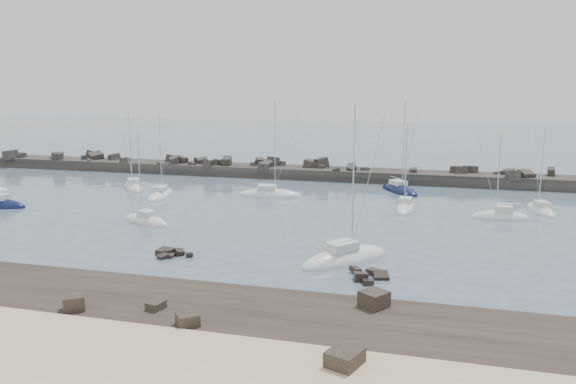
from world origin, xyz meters
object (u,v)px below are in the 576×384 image
object	(u,v)px
sailboat_9	(501,217)
sailboat_10	(540,211)
sailboat_4	(270,195)
sailboat_8	(399,191)
sailboat_3	(161,196)
sailboat_7	(345,259)
sailboat_6	(405,209)
sailboat_1	(133,188)
sailboat_5	(145,221)

from	to	relation	value
sailboat_9	sailboat_10	size ratio (longest dim) A/B	0.96
sailboat_4	sailboat_8	size ratio (longest dim) A/B	1.00
sailboat_3	sailboat_4	bearing A→B (deg)	16.61
sailboat_7	sailboat_10	bearing A→B (deg)	52.16
sailboat_3	sailboat_6	size ratio (longest dim) A/B	1.11
sailboat_6	sailboat_10	xyz separation A→B (m)	(16.66, 3.12, -0.00)
sailboat_9	sailboat_10	xyz separation A→B (m)	(5.22, 5.17, -0.01)
sailboat_3	sailboat_8	world-z (taller)	sailboat_8
sailboat_3	sailboat_10	world-z (taller)	sailboat_3
sailboat_6	sailboat_3	bearing A→B (deg)	-179.38
sailboat_6	sailboat_7	world-z (taller)	sailboat_7
sailboat_3	sailboat_7	size ratio (longest dim) A/B	0.86
sailboat_3	sailboat_9	bearing A→B (deg)	-2.08
sailboat_9	sailboat_6	bearing A→B (deg)	169.86
sailboat_1	sailboat_7	size ratio (longest dim) A/B	0.83
sailboat_4	sailboat_7	xyz separation A→B (m)	(15.54, -27.53, 0.03)
sailboat_8	sailboat_9	world-z (taller)	sailboat_8
sailboat_10	sailboat_8	bearing A→B (deg)	152.77
sailboat_5	sailboat_8	xyz separation A→B (m)	(27.31, 27.53, 0.00)
sailboat_3	sailboat_7	xyz separation A→B (m)	(30.65, -23.02, 0.02)
sailboat_7	sailboat_9	bearing A→B (deg)	54.23
sailboat_1	sailboat_4	bearing A→B (deg)	-0.48
sailboat_5	sailboat_8	size ratio (longest dim) A/B	0.80
sailboat_5	sailboat_10	distance (m)	49.04
sailboat_5	sailboat_10	size ratio (longest dim) A/B	1.00
sailboat_6	sailboat_9	bearing A→B (deg)	-10.14
sailboat_7	sailboat_10	xyz separation A→B (m)	(20.60, 26.52, -0.02)
sailboat_4	sailboat_5	distance (m)	21.34
sailboat_1	sailboat_9	world-z (taller)	sailboat_1
sailboat_1	sailboat_6	world-z (taller)	sailboat_1
sailboat_1	sailboat_5	bearing A→B (deg)	-56.43
sailboat_6	sailboat_10	bearing A→B (deg)	10.60
sailboat_1	sailboat_6	bearing A→B (deg)	-5.91
sailboat_9	sailboat_5	bearing A→B (deg)	-162.17
sailboat_7	sailboat_10	size ratio (longest dim) A/B	1.33
sailboat_5	sailboat_8	world-z (taller)	sailboat_8
sailboat_7	sailboat_1	bearing A→B (deg)	143.74
sailboat_9	sailboat_4	bearing A→B (deg)	168.70
sailboat_1	sailboat_6	xyz separation A→B (m)	(41.73, -4.32, -0.01)
sailboat_5	sailboat_7	xyz separation A→B (m)	(24.96, -8.38, 0.02)
sailboat_1	sailboat_4	size ratio (longest dim) A/B	0.88
sailboat_4	sailboat_6	size ratio (longest dim) A/B	1.21
sailboat_8	sailboat_10	world-z (taller)	sailboat_8
sailboat_1	sailboat_10	world-z (taller)	sailboat_1
sailboat_3	sailboat_10	size ratio (longest dim) A/B	1.15
sailboat_7	sailboat_8	world-z (taller)	sailboat_7
sailboat_5	sailboat_6	distance (m)	32.57
sailboat_10	sailboat_5	bearing A→B (deg)	-158.29
sailboat_8	sailboat_5	bearing A→B (deg)	-134.78
sailboat_4	sailboat_1	bearing A→B (deg)	179.52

